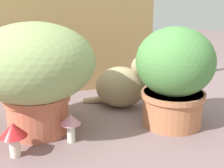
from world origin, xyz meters
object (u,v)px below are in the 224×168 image
at_px(leafy_planter, 174,74).
at_px(cat, 124,85).
at_px(mushroom_ornament_pink, 71,122).
at_px(mushroom_ornament_red, 13,133).
at_px(grass_planter, 35,69).

height_order(leafy_planter, cat, leafy_planter).
xyz_separation_m(mushroom_ornament_pink, mushroom_ornament_red, (-0.22, -0.04, 0.01)).
bearing_deg(grass_planter, mushroom_ornament_red, -121.60).
bearing_deg(cat, grass_planter, -162.90).
relative_size(grass_planter, mushroom_ornament_red, 3.79).
distance_m(grass_planter, leafy_planter, 0.61).
relative_size(mushroom_ornament_pink, mushroom_ornament_red, 0.91).
distance_m(cat, mushroom_ornament_pink, 0.46).
distance_m(grass_planter, mushroom_ornament_red, 0.29).
xyz_separation_m(grass_planter, mushroom_ornament_red, (-0.11, -0.18, -0.19)).
xyz_separation_m(grass_planter, cat, (0.46, 0.14, -0.16)).
distance_m(leafy_planter, mushroom_ornament_red, 0.72).
relative_size(leafy_planter, cat, 1.29).
bearing_deg(cat, leafy_planter, -66.57).
relative_size(grass_planter, cat, 1.46).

